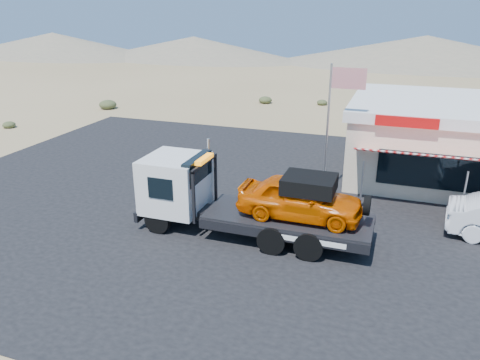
{
  "coord_description": "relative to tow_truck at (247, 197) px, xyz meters",
  "views": [
    {
      "loc": [
        7.74,
        -16.0,
        8.4
      ],
      "look_at": [
        1.71,
        1.23,
        1.5
      ],
      "focal_mm": 35.0,
      "sensor_mm": 36.0,
      "label": 1
    }
  ],
  "objects": [
    {
      "name": "desert_scrub",
      "position": [
        -17.06,
        10.54,
        -1.26
      ],
      "size": [
        25.49,
        35.86,
        0.78
      ],
      "color": "#333C20",
      "rests_on": "ground"
    },
    {
      "name": "jerky_store",
      "position": [
        7.9,
        9.54,
        0.41
      ],
      "size": [
        10.4,
        9.97,
        3.9
      ],
      "color": "beige",
      "rests_on": "asphalt_lot"
    },
    {
      "name": "tow_truck",
      "position": [
        0.0,
        0.0,
        0.0
      ],
      "size": [
        8.8,
        2.61,
        2.94
      ],
      "color": "black",
      "rests_on": "asphalt_lot"
    },
    {
      "name": "asphalt_lot",
      "position": [
        -0.6,
        3.57,
        -1.57
      ],
      "size": [
        32.0,
        24.0,
        0.02
      ],
      "primitive_type": "cube",
      "color": "black",
      "rests_on": "ground"
    },
    {
      "name": "distant_hills",
      "position": [
        -12.37,
        55.71,
        0.3
      ],
      "size": [
        126.0,
        48.0,
        4.2
      ],
      "color": "#726B59",
      "rests_on": "ground"
    },
    {
      "name": "ground",
      "position": [
        -2.6,
        0.57,
        -1.58
      ],
      "size": [
        120.0,
        120.0,
        0.0
      ],
      "primitive_type": "plane",
      "color": "olive",
      "rests_on": "ground"
    },
    {
      "name": "flagpole",
      "position": [
        2.33,
        5.07,
        2.18
      ],
      "size": [
        1.55,
        0.1,
        6.0
      ],
      "color": "#99999E",
      "rests_on": "asphalt_lot"
    }
  ]
}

